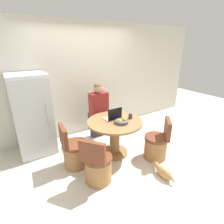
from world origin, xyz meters
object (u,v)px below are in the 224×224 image
refrigerator (33,115)px  chair_left_side (74,152)px  chair_near_left_corner (98,167)px  cat (163,171)px  dining_table (115,132)px  chair_near_right_corner (157,145)px  person_seated (98,109)px  laptop (113,117)px  fruit_bowl (122,121)px

refrigerator → chair_left_side: (0.48, -0.86, -0.53)m
chair_near_left_corner → chair_left_side: 0.60m
chair_left_side → cat: chair_left_side is taller
dining_table → chair_left_side: 0.85m
dining_table → chair_left_side: (-0.82, 0.07, -0.22)m
chair_near_left_corner → chair_left_side: same height
refrigerator → chair_near_right_corner: 2.48m
person_seated → chair_left_side: bearing=38.5°
cat → person_seated: bearing=11.3°
refrigerator → chair_near_left_corner: (0.65, -1.44, -0.53)m
person_seated → cat: size_ratio=2.69×
chair_near_left_corner → cat: chair_near_left_corner is taller
chair_near_left_corner → laptop: bearing=-86.4°
chair_near_left_corner → chair_left_side: bearing=-21.4°
dining_table → chair_left_side: size_ratio=1.29×
dining_table → cat: dining_table is taller
fruit_bowl → cat: 1.11m
refrigerator → cat: 2.63m
dining_table → fruit_bowl: fruit_bowl is taller
chair_near_right_corner → chair_left_side: bearing=-71.9°
dining_table → chair_near_right_corner: bearing=-41.3°
chair_near_left_corner → fruit_bowl: bearing=-101.5°
dining_table → cat: (0.33, -0.99, -0.40)m
chair_left_side → fruit_bowl: 1.03m
laptop → cat: bearing=106.4°
dining_table → person_seated: (0.03, 0.75, 0.24)m
dining_table → person_seated: person_seated is taller
refrigerator → chair_near_right_corner: bearing=-37.6°
dining_table → laptop: laptop is taller
person_seated → cat: person_seated is taller
chair_left_side → fruit_bowl: fruit_bowl is taller
cat → chair_near_left_corner: bearing=65.2°
chair_near_right_corner → cat: 0.57m
chair_left_side → chair_near_left_corner: bearing=-158.6°
dining_table → chair_near_left_corner: bearing=-142.2°
cat → fruit_bowl: bearing=20.0°
refrigerator → chair_left_side: refrigerator is taller
chair_left_side → cat: size_ratio=1.65×
fruit_bowl → chair_left_side: bearing=165.3°
refrigerator → chair_near_left_corner: bearing=-65.7°
cat → chair_near_right_corner: bearing=-31.1°
refrigerator → chair_near_left_corner: size_ratio=1.96×
refrigerator → cat: refrigerator is taller
refrigerator → chair_near_right_corner: refrigerator is taller
chair_near_left_corner → laptop: size_ratio=2.68×
refrigerator → cat: (1.63, -1.93, -0.71)m
fruit_bowl → cat: bearing=-71.8°
dining_table → person_seated: size_ratio=0.79×
fruit_bowl → cat: size_ratio=0.50×
laptop → cat: laptop is taller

